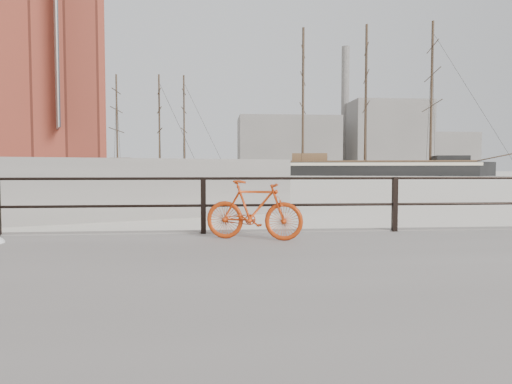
# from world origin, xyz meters

# --- Properties ---
(ground) EXTENTS (400.00, 400.00, 0.00)m
(ground) POSITION_xyz_m (0.00, 0.00, 0.00)
(ground) COLOR white
(ground) RESTS_ON ground
(guardrail) EXTENTS (28.00, 0.10, 1.00)m
(guardrail) POSITION_xyz_m (0.00, -0.15, 0.85)
(guardrail) COLOR black
(guardrail) RESTS_ON promenade
(bicycle) EXTENTS (1.60, 0.73, 0.97)m
(bicycle) POSITION_xyz_m (-2.66, -0.91, 0.83)
(bicycle) COLOR #AF330B
(bicycle) RESTS_ON promenade
(barque_black) EXTENTS (58.10, 31.38, 31.63)m
(barque_black) POSITION_xyz_m (26.73, 81.80, 0.00)
(barque_black) COLOR black
(barque_black) RESTS_ON ground
(schooner_mid) EXTENTS (28.27, 12.45, 20.24)m
(schooner_mid) POSITION_xyz_m (-15.77, 81.09, 0.00)
(schooner_mid) COLOR beige
(schooner_mid) RESTS_ON ground
(schooner_left) EXTENTS (25.49, 15.22, 18.17)m
(schooner_left) POSITION_xyz_m (-18.18, 69.63, 0.00)
(schooner_left) COLOR silver
(schooner_left) RESTS_ON ground
(industrial_west) EXTENTS (32.00, 18.00, 18.00)m
(industrial_west) POSITION_xyz_m (20.00, 140.00, 9.00)
(industrial_west) COLOR gray
(industrial_west) RESTS_ON ground
(industrial_mid) EXTENTS (26.00, 20.00, 24.00)m
(industrial_mid) POSITION_xyz_m (55.00, 145.00, 12.00)
(industrial_mid) COLOR gray
(industrial_mid) RESTS_ON ground
(industrial_east) EXTENTS (20.00, 16.00, 14.00)m
(industrial_east) POSITION_xyz_m (78.00, 150.00, 7.00)
(industrial_east) COLOR gray
(industrial_east) RESTS_ON ground
(smokestack) EXTENTS (2.80, 2.80, 44.00)m
(smokestack) POSITION_xyz_m (42.00, 150.00, 22.00)
(smokestack) COLOR gray
(smokestack) RESTS_ON ground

